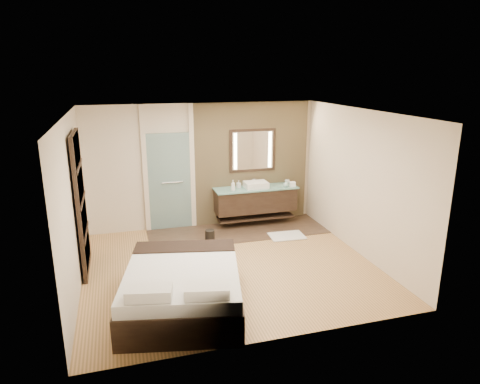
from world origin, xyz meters
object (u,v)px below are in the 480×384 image
object	(u,v)px
bed	(183,288)
waste_bin	(210,236)
vanity	(255,200)
mirror_unit	(253,150)

from	to	relation	value
bed	waste_bin	bearing A→B (deg)	80.88
vanity	bed	xyz separation A→B (m)	(-2.11, -3.08, -0.25)
vanity	waste_bin	xyz separation A→B (m)	(-1.20, -0.70, -0.46)
vanity	bed	distance (m)	3.74
bed	vanity	bearing A→B (deg)	67.40
mirror_unit	waste_bin	world-z (taller)	mirror_unit
bed	waste_bin	xyz separation A→B (m)	(0.91, 2.38, -0.21)
mirror_unit	bed	bearing A→B (deg)	-122.49
mirror_unit	bed	size ratio (longest dim) A/B	0.45
waste_bin	mirror_unit	bearing A→B (deg)	38.02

